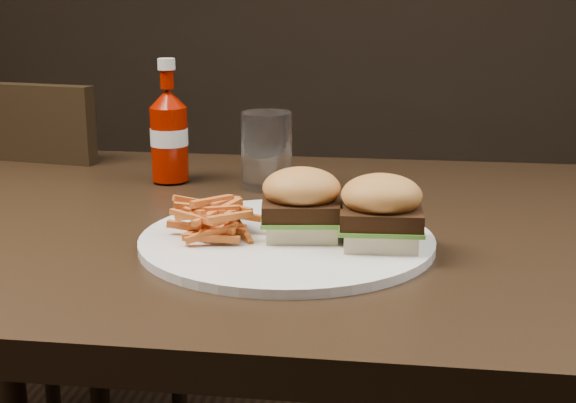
# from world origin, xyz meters

# --- Properties ---
(dining_table) EXTENTS (1.20, 0.80, 0.04)m
(dining_table) POSITION_xyz_m (0.00, 0.00, 0.73)
(dining_table) COLOR black
(dining_table) RESTS_ON ground
(chair_far) EXTENTS (0.48, 0.48, 0.04)m
(chair_far) POSITION_xyz_m (-0.48, 0.50, 0.43)
(chair_far) COLOR black
(chair_far) RESTS_ON ground
(plate) EXTENTS (0.34, 0.34, 0.01)m
(plate) POSITION_xyz_m (0.07, -0.11, 0.76)
(plate) COLOR white
(plate) RESTS_ON dining_table
(sandwich_half_a) EXTENTS (0.09, 0.09, 0.02)m
(sandwich_half_a) POSITION_xyz_m (0.09, -0.10, 0.77)
(sandwich_half_a) COLOR beige
(sandwich_half_a) RESTS_ON plate
(sandwich_half_b) EXTENTS (0.08, 0.08, 0.02)m
(sandwich_half_b) POSITION_xyz_m (0.18, -0.13, 0.77)
(sandwich_half_b) COLOR #F9E6B8
(sandwich_half_b) RESTS_ON plate
(fries_pile) EXTENTS (0.10, 0.10, 0.04)m
(fries_pile) POSITION_xyz_m (-0.01, -0.12, 0.78)
(fries_pile) COLOR #CB6424
(fries_pile) RESTS_ON plate
(ketchup_bottle) EXTENTS (0.07, 0.07, 0.11)m
(ketchup_bottle) POSITION_xyz_m (-0.15, 0.18, 0.81)
(ketchup_bottle) COLOR #860E00
(ketchup_bottle) RESTS_ON dining_table
(tumbler) EXTENTS (0.10, 0.10, 0.12)m
(tumbler) POSITION_xyz_m (0.00, 0.16, 0.81)
(tumbler) COLOR white
(tumbler) RESTS_ON dining_table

